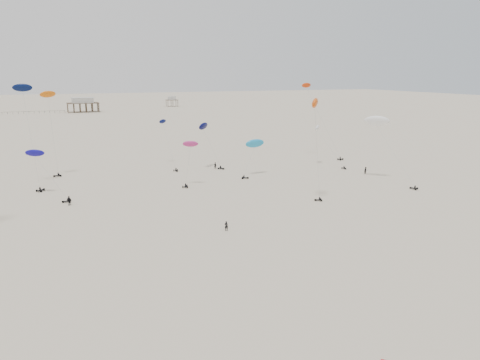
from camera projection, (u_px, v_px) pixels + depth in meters
name	position (u px, v px, depth m)	size (l,w,h in m)	color
ground_plane	(137.00, 140.00, 190.48)	(900.00, 900.00, 0.00)	beige
pavilion_main	(83.00, 106.00, 321.22)	(21.00, 13.00, 9.80)	brown
pavilion_small	(172.00, 102.00, 374.18)	(9.00, 7.00, 8.00)	brown
rig_0	(323.00, 136.00, 136.94)	(5.39, 13.15, 14.34)	black
rig_2	(50.00, 114.00, 121.34)	(4.85, 6.34, 22.34)	black
rig_3	(168.00, 141.00, 135.05)	(3.03, 16.78, 18.35)	black
rig_4	(206.00, 133.00, 132.41)	(7.08, 8.39, 13.19)	black
rig_5	(189.00, 157.00, 112.02)	(5.36, 5.56, 10.91)	black
rig_6	(319.00, 113.00, 148.96)	(8.35, 15.12, 25.69)	black
rig_7	(315.00, 115.00, 97.93)	(4.11, 6.26, 21.66)	black
rig_10	(254.00, 147.00, 123.90)	(8.79, 6.95, 10.37)	black
rig_11	(380.00, 126.00, 118.44)	(6.38, 19.01, 19.49)	black
rig_12	(27.00, 114.00, 110.55)	(5.79, 13.78, 24.97)	black
rig_13	(41.00, 163.00, 103.32)	(9.02, 13.98, 15.01)	black
spectator_0	(226.00, 231.00, 80.94)	(0.73, 0.50, 2.02)	black
spectator_1	(366.00, 174.00, 125.78)	(1.13, 0.66, 2.31)	black
spectator_2	(69.00, 205.00, 96.46)	(1.34, 0.72, 2.27)	black
spectator_3	(215.00, 169.00, 132.67)	(0.81, 0.55, 2.21)	black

